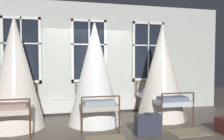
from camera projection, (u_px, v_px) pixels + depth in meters
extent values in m
plane|color=brown|center=(95.00, 123.00, 5.75)|extent=(16.49, 16.49, 0.00)
cube|color=#B2B7AD|center=(89.00, 58.00, 6.78)|extent=(8.72, 0.10, 3.29)
cube|color=black|center=(21.00, 50.00, 6.22)|extent=(1.04, 0.02, 1.83)
cube|color=silver|center=(22.00, 82.00, 6.26)|extent=(1.04, 0.06, 0.07)
cube|color=silver|center=(21.00, 18.00, 6.17)|extent=(1.04, 0.06, 0.07)
cube|color=silver|center=(2.00, 50.00, 6.10)|extent=(0.07, 0.06, 1.83)
cube|color=silver|center=(40.00, 50.00, 6.33)|extent=(0.07, 0.06, 1.83)
cube|color=silver|center=(21.00, 50.00, 6.22)|extent=(0.04, 0.06, 1.83)
cube|color=silver|center=(21.00, 43.00, 6.21)|extent=(1.04, 0.06, 0.04)
cube|color=black|center=(89.00, 51.00, 6.66)|extent=(1.04, 0.02, 1.83)
cube|color=silver|center=(89.00, 80.00, 6.71)|extent=(1.04, 0.06, 0.07)
cube|color=silver|center=(89.00, 21.00, 6.62)|extent=(1.04, 0.06, 0.07)
cube|color=silver|center=(72.00, 51.00, 6.55)|extent=(0.07, 0.06, 1.83)
cube|color=silver|center=(105.00, 51.00, 6.78)|extent=(0.07, 0.06, 1.83)
cube|color=silver|center=(89.00, 51.00, 6.66)|extent=(0.04, 0.06, 1.83)
cube|color=silver|center=(89.00, 44.00, 6.66)|extent=(1.04, 0.06, 0.04)
cube|color=black|center=(148.00, 51.00, 7.11)|extent=(1.04, 0.02, 1.83)
cube|color=silver|center=(148.00, 79.00, 7.15)|extent=(1.04, 0.06, 0.07)
cube|color=silver|center=(148.00, 23.00, 7.07)|extent=(1.04, 0.06, 0.07)
cube|color=silver|center=(134.00, 51.00, 7.00)|extent=(0.07, 0.06, 1.83)
cube|color=silver|center=(162.00, 51.00, 7.23)|extent=(0.07, 0.06, 1.83)
cube|color=silver|center=(148.00, 51.00, 7.11)|extent=(0.04, 0.06, 1.83)
cube|color=silver|center=(148.00, 45.00, 7.10)|extent=(1.04, 0.06, 0.04)
cube|color=silver|center=(89.00, 105.00, 6.72)|extent=(4.34, 0.10, 0.36)
cylinder|color=#4C3323|center=(5.00, 102.00, 6.10)|extent=(0.04, 0.04, 0.95)
cylinder|color=#4C3323|center=(37.00, 100.00, 6.30)|extent=(0.04, 0.04, 0.95)
cylinder|color=#4C3323|center=(30.00, 119.00, 4.58)|extent=(0.04, 0.04, 0.82)
cylinder|color=#4C3323|center=(34.00, 106.00, 5.43)|extent=(0.04, 1.78, 0.03)
cylinder|color=#4C3323|center=(21.00, 84.00, 6.18)|extent=(0.82, 0.04, 0.03)
cylinder|color=#4C3323|center=(8.00, 100.00, 4.46)|extent=(0.82, 0.04, 0.03)
cube|color=beige|center=(16.00, 105.00, 5.33)|extent=(0.84, 1.80, 0.11)
ellipsoid|color=#B7B2A3|center=(20.00, 95.00, 5.96)|extent=(0.63, 0.40, 0.14)
cube|color=gray|center=(10.00, 106.00, 4.72)|extent=(0.67, 0.36, 0.10)
cone|color=silver|center=(15.00, 71.00, 5.30)|extent=(1.34, 1.34, 2.67)
cylinder|color=#4C3323|center=(76.00, 99.00, 6.49)|extent=(0.04, 0.04, 0.95)
cylinder|color=#4C3323|center=(104.00, 98.00, 6.67)|extent=(0.04, 0.04, 0.95)
cylinder|color=#4C3323|center=(82.00, 117.00, 4.76)|extent=(0.04, 0.04, 0.82)
cylinder|color=#4C3323|center=(119.00, 114.00, 4.94)|extent=(0.04, 0.04, 0.82)
cylinder|color=#4C3323|center=(78.00, 105.00, 5.62)|extent=(0.06, 1.78, 0.03)
cylinder|color=#4C3323|center=(111.00, 103.00, 5.80)|extent=(0.06, 1.78, 0.03)
cylinder|color=#4C3323|center=(90.00, 82.00, 6.56)|extent=(0.82, 0.05, 0.03)
cylinder|color=#4C3323|center=(101.00, 97.00, 4.83)|extent=(0.82, 0.05, 0.03)
cube|color=#B7B2A3|center=(95.00, 102.00, 5.71)|extent=(0.87, 1.81, 0.11)
ellipsoid|color=silver|center=(91.00, 93.00, 6.33)|extent=(0.64, 0.41, 0.14)
cube|color=#8C939E|center=(99.00, 102.00, 5.09)|extent=(0.68, 0.37, 0.10)
cone|color=white|center=(95.00, 73.00, 5.67)|extent=(1.34, 1.34, 2.57)
cylinder|color=#4C3323|center=(137.00, 96.00, 6.97)|extent=(0.04, 0.04, 0.95)
cylinder|color=#4C3323|center=(161.00, 95.00, 7.16)|extent=(0.04, 0.04, 0.95)
cylinder|color=#4C3323|center=(162.00, 111.00, 5.24)|extent=(0.04, 0.04, 0.82)
cylinder|color=#4C3323|center=(193.00, 110.00, 5.43)|extent=(0.04, 0.04, 0.82)
cylinder|color=#4C3323|center=(147.00, 101.00, 6.11)|extent=(0.06, 1.78, 0.03)
cylinder|color=#4C3323|center=(175.00, 100.00, 6.29)|extent=(0.06, 1.78, 0.03)
cylinder|color=#4C3323|center=(149.00, 81.00, 7.04)|extent=(0.82, 0.05, 0.03)
cylinder|color=#4C3323|center=(178.00, 93.00, 5.32)|extent=(0.82, 0.05, 0.03)
cube|color=silver|center=(161.00, 98.00, 6.20)|extent=(0.87, 1.81, 0.11)
ellipsoid|color=silver|center=(152.00, 91.00, 6.82)|extent=(0.64, 0.41, 0.14)
cube|color=slate|center=(173.00, 98.00, 5.58)|extent=(0.68, 0.37, 0.10)
cone|color=silver|center=(162.00, 71.00, 6.16)|extent=(1.34, 1.34, 2.61)
cube|color=#8E7A5B|center=(106.00, 140.00, 4.52)|extent=(0.82, 0.59, 0.01)
cube|color=#8E7A5B|center=(189.00, 133.00, 4.97)|extent=(0.81, 0.58, 0.01)
cube|color=#2D3342|center=(148.00, 124.00, 4.85)|extent=(0.58, 0.26, 0.44)
cube|color=tan|center=(145.00, 123.00, 4.95)|extent=(0.50, 0.07, 0.03)
torus|color=#2D3342|center=(148.00, 113.00, 4.84)|extent=(0.16, 0.16, 0.02)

